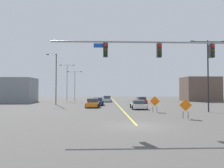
% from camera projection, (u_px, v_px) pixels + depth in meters
% --- Properties ---
extents(ground, '(143.43, 143.43, 0.00)m').
position_uv_depth(ground, '(137.00, 126.00, 15.66)').
color(ground, '#4C4947').
extents(road_centre_stripe, '(0.16, 79.68, 0.01)m').
position_uv_depth(road_centre_stripe, '(113.00, 100.00, 55.45)').
color(road_centre_stripe, yellow).
rests_on(road_centre_stripe, ground).
extents(traffic_signal_assembly, '(16.66, 0.44, 7.06)m').
position_uv_depth(traffic_signal_assembly, '(187.00, 56.00, 15.96)').
color(traffic_signal_assembly, gray).
rests_on(traffic_signal_assembly, ground).
extents(street_lamp_mid_right, '(3.65, 0.24, 7.55)m').
position_uv_depth(street_lamp_mid_right, '(75.00, 83.00, 52.20)').
color(street_lamp_mid_right, gray).
rests_on(street_lamp_mid_right, ground).
extents(street_lamp_near_left, '(3.65, 0.24, 9.00)m').
position_uv_depth(street_lamp_near_left, '(67.00, 80.00, 50.52)').
color(street_lamp_near_left, gray).
rests_on(street_lamp_near_left, ground).
extents(street_lamp_far_left, '(1.90, 0.24, 9.63)m').
position_uv_depth(street_lamp_far_left, '(55.00, 77.00, 38.92)').
color(street_lamp_far_left, black).
rests_on(street_lamp_far_left, ground).
extents(street_lamp_near_right, '(4.38, 0.24, 8.92)m').
position_uv_depth(street_lamp_near_right, '(208.00, 69.00, 25.54)').
color(street_lamp_near_right, black).
rests_on(street_lamp_near_right, ground).
extents(construction_sign_left_lane, '(1.25, 0.18, 1.97)m').
position_uv_depth(construction_sign_left_lane, '(155.00, 102.00, 25.61)').
color(construction_sign_left_lane, orange).
rests_on(construction_sign_left_lane, ground).
extents(construction_sign_right_shoulder, '(1.18, 0.23, 1.87)m').
position_uv_depth(construction_sign_right_shoulder, '(186.00, 106.00, 19.72)').
color(construction_sign_right_shoulder, orange).
rests_on(construction_sign_right_shoulder, ground).
extents(car_red_passing, '(2.04, 3.87, 1.34)m').
position_uv_depth(car_red_passing, '(141.00, 100.00, 43.09)').
color(car_red_passing, red).
rests_on(car_red_passing, ground).
extents(car_orange_approaching, '(2.22, 4.05, 1.41)m').
position_uv_depth(car_orange_approaching, '(93.00, 103.00, 32.68)').
color(car_orange_approaching, orange).
rests_on(car_orange_approaching, ground).
extents(car_blue_near, '(2.06, 4.45, 1.39)m').
position_uv_depth(car_blue_near, '(98.00, 101.00, 37.59)').
color(car_blue_near, '#1E389E').
rests_on(car_blue_near, ground).
extents(car_silver_distant, '(2.01, 4.47, 1.41)m').
position_uv_depth(car_silver_distant, '(107.00, 99.00, 48.06)').
color(car_silver_distant, '#B7BABF').
rests_on(car_silver_distant, ground).
extents(car_white_far, '(2.27, 4.14, 1.26)m').
position_uv_depth(car_white_far, '(138.00, 105.00, 30.05)').
color(car_white_far, white).
rests_on(car_white_far, ground).
extents(roadside_building_east, '(8.46, 6.15, 6.02)m').
position_uv_depth(roadside_building_east, '(200.00, 89.00, 52.30)').
color(roadside_building_east, brown).
rests_on(roadside_building_east, ground).
extents(roadside_building_west, '(11.77, 6.47, 5.51)m').
position_uv_depth(roadside_building_west, '(8.00, 90.00, 46.82)').
color(roadside_building_west, gray).
rests_on(roadside_building_west, ground).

